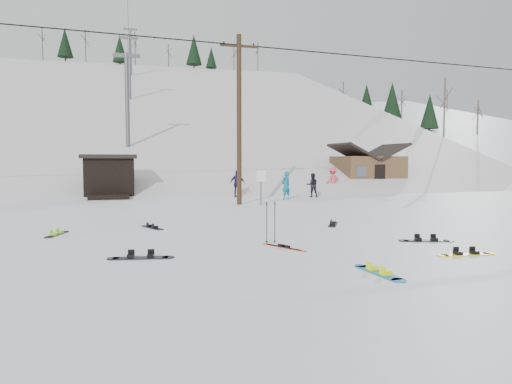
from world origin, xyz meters
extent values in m
plane|color=white|center=(0.00, 0.00, 0.00)|extent=(200.00, 200.00, 0.00)
cube|color=silver|center=(0.00, 55.00, -12.00)|extent=(60.00, 85.24, 65.97)
cube|color=white|center=(38.00, 50.00, -11.00)|extent=(45.66, 93.98, 54.59)
cylinder|color=#3A2819|center=(2.00, 14.00, 4.50)|extent=(0.26, 0.26, 9.00)
cube|color=#3A2819|center=(2.00, 14.00, 8.40)|extent=(2.00, 0.12, 0.12)
cylinder|color=black|center=(2.00, 14.00, 8.52)|extent=(0.08, 0.08, 0.12)
cylinder|color=#595B60|center=(3.10, 13.60, 0.90)|extent=(0.07, 0.07, 1.80)
cube|color=white|center=(3.10, 13.56, 1.55)|extent=(0.50, 0.04, 0.60)
cube|color=black|center=(-5.00, 21.00, 1.25)|extent=(3.00, 3.00, 2.50)
cube|color=black|center=(-5.00, 21.00, 2.62)|extent=(3.40, 3.40, 0.25)
cube|color=black|center=(-5.00, 19.20, 0.15)|extent=(2.40, 1.20, 0.30)
cylinder|color=#595B60|center=(-4.00, 30.00, 7.25)|extent=(0.36, 0.36, 8.00)
cube|color=#595B60|center=(-4.00, 30.00, 11.05)|extent=(2.20, 0.30, 0.30)
cylinder|color=#595B60|center=(-4.00, 50.00, 13.75)|extent=(0.36, 0.36, 8.00)
cube|color=#595B60|center=(-4.00, 50.00, 17.55)|extent=(2.20, 0.30, 0.30)
cylinder|color=#595B60|center=(-4.00, 70.00, 20.25)|extent=(0.36, 0.36, 8.00)
cube|color=#595B60|center=(-4.00, 70.00, 24.05)|extent=(2.20, 0.30, 0.30)
cube|color=brown|center=(15.00, 24.00, 1.35)|extent=(5.00, 4.00, 2.70)
cube|color=black|center=(13.65, 24.00, 3.05)|extent=(2.69, 4.40, 1.43)
cube|color=black|center=(16.35, 24.00, 3.05)|extent=(2.69, 4.40, 1.43)
cube|color=black|center=(15.00, 21.98, 1.10)|extent=(0.90, 0.06, 1.90)
cube|color=#186FA0|center=(1.58, -1.42, 0.01)|extent=(0.44, 1.32, 0.03)
cylinder|color=#186FA0|center=(1.51, -0.78, 0.01)|extent=(0.30, 0.30, 0.03)
cylinder|color=#186FA0|center=(1.66, -2.07, 0.01)|extent=(0.30, 0.30, 0.03)
cube|color=#EAFF0D|center=(1.56, -1.19, 0.07)|extent=(0.23, 0.18, 0.08)
cube|color=#EAFF0D|center=(1.61, -1.65, 0.07)|extent=(0.23, 0.18, 0.08)
cube|color=#AE2E11|center=(0.56, 1.72, 0.01)|extent=(0.77, 1.30, 0.02)
cube|color=black|center=(0.56, 1.72, 0.05)|extent=(0.19, 0.26, 0.06)
cube|color=#AE2E11|center=(0.49, 1.85, 0.01)|extent=(0.77, 1.30, 0.02)
cube|color=black|center=(0.49, 1.85, 0.05)|extent=(0.19, 0.26, 0.06)
cylinder|color=black|center=(0.25, 2.52, 0.58)|extent=(0.02, 0.02, 1.16)
cylinder|color=black|center=(0.25, 2.52, 0.06)|extent=(0.09, 0.09, 0.01)
cylinder|color=black|center=(0.25, 2.52, 1.14)|extent=(0.03, 0.03, 0.11)
cylinder|color=black|center=(0.49, 2.52, 0.58)|extent=(0.02, 0.02, 1.16)
cylinder|color=black|center=(0.49, 2.52, 0.06)|extent=(0.09, 0.09, 0.01)
cylinder|color=black|center=(0.49, 2.52, 1.14)|extent=(0.03, 0.03, 0.11)
cube|color=black|center=(-3.26, 1.36, 0.01)|extent=(1.34, 0.48, 0.03)
cylinder|color=black|center=(-2.61, 1.27, 0.01)|extent=(0.30, 0.30, 0.03)
cylinder|color=black|center=(-3.91, 1.45, 0.01)|extent=(0.30, 0.30, 0.03)
cube|color=black|center=(-3.03, 1.33, 0.07)|extent=(0.19, 0.24, 0.09)
cube|color=black|center=(-3.50, 1.39, 0.07)|extent=(0.19, 0.24, 0.09)
cube|color=black|center=(-2.84, 6.41, 0.01)|extent=(0.72, 1.12, 0.02)
cylinder|color=black|center=(-3.08, 6.92, 0.01)|extent=(0.26, 0.26, 0.02)
cylinder|color=black|center=(-2.59, 5.91, 0.01)|extent=(0.26, 0.26, 0.02)
cube|color=black|center=(-2.92, 6.59, 0.06)|extent=(0.23, 0.20, 0.07)
cube|color=black|center=(-2.75, 6.23, 0.06)|extent=(0.23, 0.20, 0.07)
cube|color=black|center=(-5.84, 5.69, 0.01)|extent=(0.58, 1.15, 0.02)
cylinder|color=black|center=(-5.67, 6.22, 0.01)|extent=(0.26, 0.26, 0.02)
cylinder|color=black|center=(-6.00, 5.15, 0.01)|extent=(0.26, 0.26, 0.02)
cube|color=#85E11A|center=(-5.78, 5.88, 0.06)|extent=(0.22, 0.19, 0.07)
cube|color=#85E11A|center=(-5.90, 5.49, 0.06)|extent=(0.22, 0.19, 0.07)
cube|color=black|center=(4.90, 1.67, 0.01)|extent=(1.34, 0.65, 0.03)
cylinder|color=black|center=(5.52, 1.49, 0.01)|extent=(0.30, 0.30, 0.03)
cylinder|color=black|center=(4.27, 1.85, 0.01)|extent=(0.30, 0.30, 0.03)
cube|color=black|center=(5.12, 1.60, 0.07)|extent=(0.21, 0.25, 0.09)
cube|color=black|center=(4.67, 1.73, 0.07)|extent=(0.21, 0.25, 0.09)
cube|color=yellow|center=(4.67, -0.29, 0.01)|extent=(1.29, 0.40, 0.03)
cylinder|color=yellow|center=(5.31, -0.35, 0.01)|extent=(0.29, 0.29, 0.03)
cylinder|color=yellow|center=(4.03, -0.24, 0.01)|extent=(0.29, 0.29, 0.03)
cube|color=black|center=(4.90, -0.31, 0.07)|extent=(0.17, 0.22, 0.08)
cube|color=black|center=(4.44, -0.28, 0.07)|extent=(0.17, 0.22, 0.08)
cube|color=black|center=(3.66, 5.53, 0.01)|extent=(0.79, 1.16, 0.02)
cylinder|color=black|center=(3.94, 6.04, 0.01)|extent=(0.27, 0.27, 0.02)
cylinder|color=black|center=(3.39, 5.02, 0.01)|extent=(0.27, 0.27, 0.02)
cube|color=black|center=(3.77, 5.72, 0.06)|extent=(0.24, 0.22, 0.08)
cube|color=black|center=(3.56, 5.34, 0.06)|extent=(0.24, 0.22, 0.08)
imported|color=#0E6B8D|center=(5.41, 16.30, 0.86)|extent=(0.74, 0.64, 1.71)
imported|color=black|center=(7.65, 17.64, 0.77)|extent=(0.85, 0.72, 1.54)
imported|color=#CF495C|center=(10.72, 21.31, 0.92)|extent=(1.33, 1.00, 1.83)
imported|color=#1F1B44|center=(2.94, 18.81, 0.87)|extent=(1.11, 0.80, 1.75)
camera|label=1|loc=(-3.31, -9.92, 2.39)|focal=32.00mm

